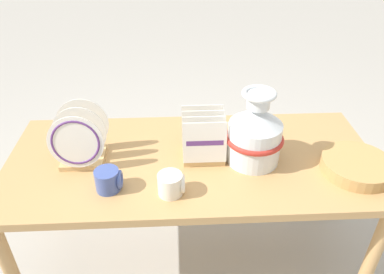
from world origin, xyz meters
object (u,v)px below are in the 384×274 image
(wicker_charger_stack, at_px, (357,166))
(mug_cobalt_glaze, at_px, (109,180))
(ceramic_vase, at_px, (255,133))
(dish_rack_round_plates, at_px, (80,142))
(mug_cream_glaze, at_px, (171,184))
(dish_rack_square_plates, at_px, (203,142))

(wicker_charger_stack, distance_m, mug_cobalt_glaze, 1.00)
(ceramic_vase, xyz_separation_m, dish_rack_round_plates, (-0.72, 0.02, -0.04))
(ceramic_vase, bearing_deg, mug_cream_glaze, -150.67)
(mug_cream_glaze, height_order, mug_cobalt_glaze, same)
(dish_rack_square_plates, distance_m, mug_cobalt_glaze, 0.43)
(dish_rack_square_plates, relative_size, wicker_charger_stack, 0.71)
(ceramic_vase, relative_size, mug_cobalt_glaze, 3.16)
(dish_rack_round_plates, xyz_separation_m, mug_cream_glaze, (0.38, -0.22, -0.05))
(wicker_charger_stack, relative_size, mug_cream_glaze, 2.78)
(mug_cream_glaze, xyz_separation_m, mug_cobalt_glaze, (-0.24, 0.04, 0.00))
(mug_cobalt_glaze, bearing_deg, wicker_charger_stack, 3.42)
(dish_rack_square_plates, bearing_deg, mug_cream_glaze, -120.35)
(dish_rack_round_plates, distance_m, mug_cobalt_glaze, 0.23)
(ceramic_vase, xyz_separation_m, mug_cream_glaze, (-0.35, -0.20, -0.09))
(dish_rack_round_plates, bearing_deg, ceramic_vase, -1.91)
(ceramic_vase, height_order, mug_cobalt_glaze, ceramic_vase)
(ceramic_vase, relative_size, dish_rack_square_plates, 1.60)
(dish_rack_square_plates, height_order, mug_cobalt_glaze, dish_rack_square_plates)
(wicker_charger_stack, distance_m, mug_cream_glaze, 0.77)
(dish_rack_round_plates, bearing_deg, mug_cream_glaze, -30.27)
(dish_rack_square_plates, distance_m, wicker_charger_stack, 0.64)
(dish_rack_square_plates, bearing_deg, dish_rack_round_plates, -178.04)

